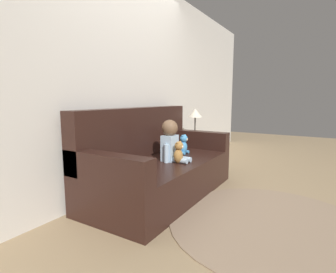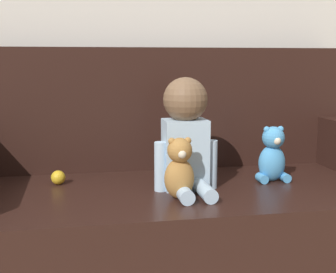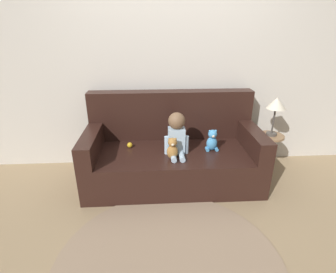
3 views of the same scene
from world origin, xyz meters
The scene contains 9 objects.
ground_plane centered at (0.00, 0.00, 0.00)m, with size 12.00×12.00×0.00m, color #9E8460.
wall_back centered at (0.00, 0.53, 1.30)m, with size 8.00×0.05×2.60m.
couch centered at (0.00, 0.07, 0.32)m, with size 1.91×0.89×0.98m.
person_baby centered at (0.03, -0.08, 0.62)m, with size 0.26×0.33×0.45m.
teddy_bear_brown centered at (-0.02, -0.21, 0.51)m, with size 0.11×0.11×0.24m.
plush_toy_side centered at (0.43, -0.03, 0.51)m, with size 0.14×0.11×0.24m.
toy_ball centered at (-0.48, 0.09, 0.43)m, with size 0.06×0.06×0.06m.
floor_rug centered at (-0.12, -1.18, 0.01)m, with size 1.76×1.76×0.01m.
side_table centered at (1.19, 0.17, 0.70)m, with size 0.30×0.30×0.93m.
Camera 1 is at (-2.41, -1.52, 1.08)m, focal length 28.00 mm.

